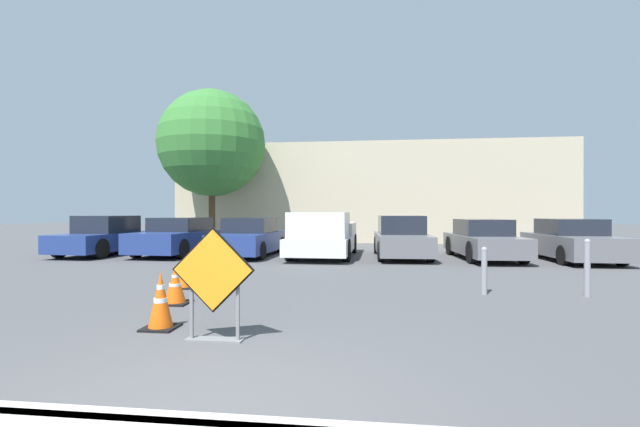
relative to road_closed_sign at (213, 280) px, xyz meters
name	(u,v)px	position (x,y,z in m)	size (l,w,h in m)	color
ground_plane	(330,265)	(0.70, 7.80, -0.77)	(96.00, 96.00, 0.00)	#4C4C4F
road_closed_sign	(213,280)	(0.00, 0.00, 0.00)	(1.06, 0.20, 1.42)	black
traffic_cone_nearest	(161,301)	(-0.94, 0.48, -0.38)	(0.44, 0.44, 0.78)	black
traffic_cone_second	(175,286)	(-1.47, 2.03, -0.45)	(0.50, 0.50, 0.66)	black
traffic_cone_third	(185,275)	(-1.98, 3.53, -0.48)	(0.43, 0.43, 0.59)	black
parked_car_nearest	(106,237)	(-8.04, 9.96, -0.09)	(2.03, 4.34, 1.47)	navy
parked_car_second	(180,237)	(-5.28, 10.35, -0.10)	(2.17, 4.63, 1.40)	navy
parked_car_third	(250,238)	(-2.52, 10.31, -0.12)	(1.94, 4.45, 1.40)	navy
pickup_truck	(323,237)	(0.23, 9.99, -0.04)	(2.23, 5.19, 1.60)	silver
parked_car_fourth	(401,238)	(3.00, 10.32, -0.09)	(1.91, 4.43, 1.48)	slate
parked_car_fifth	(483,240)	(5.76, 10.14, -0.13)	(1.96, 4.58, 1.36)	slate
parked_car_sixth	(571,241)	(8.52, 9.94, -0.12)	(1.89, 4.26, 1.38)	slate
bollard_nearest	(484,269)	(4.13, 3.55, -0.27)	(0.12, 0.12, 0.93)	gray
bollard_second	(587,266)	(6.02, 3.55, -0.19)	(0.12, 0.12, 1.10)	gray
building_facade_backdrop	(368,194)	(1.75, 19.69, 1.90)	(21.02, 5.00, 5.33)	beige
street_tree_behind_lot	(212,144)	(-5.87, 15.19, 4.23)	(5.23, 5.23, 7.62)	#513823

